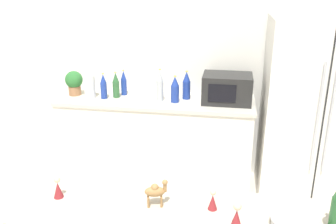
% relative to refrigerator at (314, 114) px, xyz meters
% --- Properties ---
extents(wall_back, '(8.00, 0.06, 2.55)m').
position_rel_refrigerator_xyz_m(wall_back, '(-1.19, 0.41, 0.38)').
color(wall_back, white).
rests_on(wall_back, ground_plane).
extents(back_counter, '(2.01, 0.63, 0.93)m').
position_rel_refrigerator_xyz_m(back_counter, '(-1.54, 0.08, -0.42)').
color(back_counter, silver).
rests_on(back_counter, ground_plane).
extents(refrigerator, '(0.93, 0.75, 1.78)m').
position_rel_refrigerator_xyz_m(refrigerator, '(0.00, 0.00, 0.00)').
color(refrigerator, silver).
rests_on(refrigerator, ground_plane).
extents(potted_plant, '(0.18, 0.18, 0.26)m').
position_rel_refrigerator_xyz_m(potted_plant, '(-2.41, 0.07, 0.18)').
color(potted_plant, '#9E6B47').
rests_on(potted_plant, back_counter).
extents(paper_towel_roll, '(0.11, 0.11, 0.24)m').
position_rel_refrigerator_xyz_m(paper_towel_roll, '(-2.22, 0.00, 0.16)').
color(paper_towel_roll, white).
rests_on(paper_towel_roll, back_counter).
extents(microwave, '(0.48, 0.37, 0.28)m').
position_rel_refrigerator_xyz_m(microwave, '(-0.82, 0.10, 0.18)').
color(microwave, black).
rests_on(microwave, back_counter).
extents(back_bottle_0, '(0.08, 0.08, 0.29)m').
position_rel_refrigerator_xyz_m(back_bottle_0, '(-1.23, 0.14, 0.18)').
color(back_bottle_0, navy).
rests_on(back_bottle_0, back_counter).
extents(back_bottle_1, '(0.07, 0.07, 0.27)m').
position_rel_refrigerator_xyz_m(back_bottle_1, '(-1.95, 0.06, 0.17)').
color(back_bottle_1, '#2D6033').
rests_on(back_bottle_1, back_counter).
extents(back_bottle_2, '(0.07, 0.07, 0.27)m').
position_rel_refrigerator_xyz_m(back_bottle_2, '(-2.07, 0.01, 0.17)').
color(back_bottle_2, navy).
rests_on(back_bottle_2, back_counter).
extents(back_bottle_3, '(0.07, 0.07, 0.33)m').
position_rel_refrigerator_xyz_m(back_bottle_3, '(-1.49, 0.03, 0.20)').
color(back_bottle_3, '#B2B7BC').
rests_on(back_bottle_3, back_counter).
extents(back_bottle_4, '(0.06, 0.06, 0.27)m').
position_rel_refrigerator_xyz_m(back_bottle_4, '(-1.90, 0.16, 0.17)').
color(back_bottle_4, navy).
rests_on(back_bottle_4, back_counter).
extents(back_bottle_5, '(0.08, 0.08, 0.27)m').
position_rel_refrigerator_xyz_m(back_bottle_5, '(-1.33, 0.01, 0.17)').
color(back_bottle_5, navy).
rests_on(back_bottle_5, back_counter).
extents(fruit_bowl, '(0.22, 0.22, 0.06)m').
position_rel_refrigerator_xyz_m(fruit_bowl, '(-0.46, -1.91, 0.11)').
color(fruit_bowl, '#B7BABF').
rests_on(fruit_bowl, bar_counter).
extents(camel_figurine, '(0.13, 0.08, 0.15)m').
position_rel_refrigerator_xyz_m(camel_figurine, '(-1.15, -1.84, 0.16)').
color(camel_figurine, olive).
rests_on(camel_figurine, bar_counter).
extents(wise_man_figurine_blue, '(0.06, 0.06, 0.15)m').
position_rel_refrigerator_xyz_m(wise_man_figurine_blue, '(-0.73, -1.98, 0.14)').
color(wise_man_figurine_blue, maroon).
rests_on(wise_man_figurine_blue, bar_counter).
extents(wise_man_figurine_crimson, '(0.05, 0.05, 0.13)m').
position_rel_refrigerator_xyz_m(wise_man_figurine_crimson, '(-1.69, -1.85, 0.13)').
color(wise_man_figurine_crimson, maroon).
rests_on(wise_man_figurine_crimson, bar_counter).
extents(wise_man_figurine_purple, '(0.05, 0.05, 0.12)m').
position_rel_refrigerator_xyz_m(wise_man_figurine_purple, '(-0.85, -1.82, 0.13)').
color(wise_man_figurine_purple, maroon).
rests_on(wise_man_figurine_purple, bar_counter).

